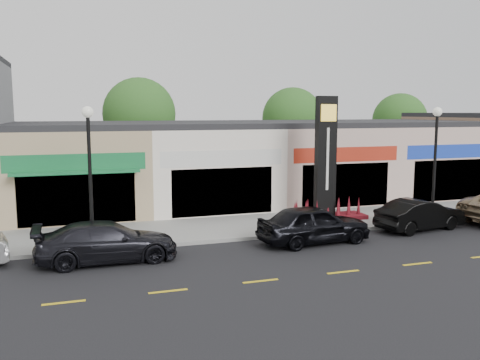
{
  "coord_description": "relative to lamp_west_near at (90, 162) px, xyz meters",
  "views": [
    {
      "loc": [
        -8.51,
        -17.77,
        5.44
      ],
      "look_at": [
        -1.42,
        4.0,
        2.32
      ],
      "focal_mm": 38.0,
      "sensor_mm": 36.0,
      "label": 1
    }
  ],
  "objects": [
    {
      "name": "ground",
      "position": [
        8.0,
        -2.5,
        -3.48
      ],
      "size": [
        120.0,
        120.0,
        0.0
      ],
      "primitive_type": "plane",
      "color": "black",
      "rests_on": "ground"
    },
    {
      "name": "sidewalk",
      "position": [
        8.0,
        1.85,
        -3.4
      ],
      "size": [
        52.0,
        4.3,
        0.15
      ],
      "primitive_type": "cube",
      "color": "gray",
      "rests_on": "ground"
    },
    {
      "name": "curb",
      "position": [
        8.0,
        -0.4,
        -3.4
      ],
      "size": [
        52.0,
        0.2,
        0.15
      ],
      "primitive_type": "cube",
      "color": "gray",
      "rests_on": "ground"
    },
    {
      "name": "shop_beige",
      "position": [
        -0.5,
        8.96,
        -1.08
      ],
      "size": [
        7.0,
        10.85,
        4.8
      ],
      "color": "tan",
      "rests_on": "ground"
    },
    {
      "name": "shop_cream",
      "position": [
        6.5,
        8.97,
        -1.08
      ],
      "size": [
        7.0,
        10.01,
        4.8
      ],
      "color": "white",
      "rests_on": "ground"
    },
    {
      "name": "shop_pink_w",
      "position": [
        13.5,
        8.97,
        -1.08
      ],
      "size": [
        7.0,
        10.01,
        4.8
      ],
      "color": "#C9A999",
      "rests_on": "ground"
    },
    {
      "name": "shop_pink_e",
      "position": [
        20.5,
        8.97,
        -1.08
      ],
      "size": [
        7.0,
        10.01,
        4.8
      ],
      "color": "#C9A999",
      "rests_on": "ground"
    },
    {
      "name": "tree_rear_west",
      "position": [
        4.0,
        17.0,
        1.74
      ],
      "size": [
        5.2,
        5.2,
        7.83
      ],
      "color": "#382619",
      "rests_on": "ground"
    },
    {
      "name": "tree_rear_mid",
      "position": [
        16.0,
        17.0,
        1.41
      ],
      "size": [
        4.8,
        4.8,
        7.29
      ],
      "color": "#382619",
      "rests_on": "ground"
    },
    {
      "name": "tree_rear_east",
      "position": [
        26.0,
        17.0,
        1.15
      ],
      "size": [
        4.6,
        4.6,
        6.94
      ],
      "color": "#382619",
      "rests_on": "ground"
    },
    {
      "name": "lamp_west_near",
      "position": [
        0.0,
        0.0,
        0.0
      ],
      "size": [
        0.44,
        0.44,
        5.47
      ],
      "color": "black",
      "rests_on": "sidewalk"
    },
    {
      "name": "lamp_east_near",
      "position": [
        16.0,
        0.0,
        0.0
      ],
      "size": [
        0.44,
        0.44,
        5.47
      ],
      "color": "black",
      "rests_on": "sidewalk"
    },
    {
      "name": "pylon_sign",
      "position": [
        11.0,
        1.7,
        -1.2
      ],
      "size": [
        4.2,
        1.3,
        6.0
      ],
      "color": "#550E10",
      "rests_on": "sidewalk"
    },
    {
      "name": "car_dark_sedan",
      "position": [
        0.44,
        -1.72,
        -2.74
      ],
      "size": [
        2.13,
        5.09,
        1.47
      ],
      "primitive_type": "imported",
      "rotation": [
        0.0,
        0.0,
        1.59
      ],
      "color": "black",
      "rests_on": "ground"
    },
    {
      "name": "car_black_sedan",
      "position": [
        8.76,
        -1.69,
        -2.67
      ],
      "size": [
        2.25,
        4.85,
        1.61
      ],
      "primitive_type": "imported",
      "rotation": [
        0.0,
        0.0,
        1.65
      ],
      "color": "black",
      "rests_on": "ground"
    },
    {
      "name": "car_black_conv",
      "position": [
        14.45,
        -1.1,
        -2.76
      ],
      "size": [
        2.21,
        4.54,
        1.43
      ],
      "primitive_type": "imported",
      "rotation": [
        0.0,
        0.0,
        1.73
      ],
      "color": "black",
      "rests_on": "ground"
    }
  ]
}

